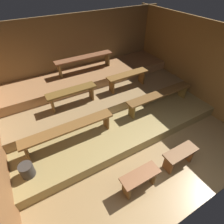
{
  "coord_description": "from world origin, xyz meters",
  "views": [
    {
      "loc": [
        -2.04,
        -0.85,
        3.75
      ],
      "look_at": [
        -0.18,
        2.37,
        0.64
      ],
      "focal_mm": 28.77,
      "sensor_mm": 36.0,
      "label": 1
    }
  ],
  "objects_px": {
    "bench_floor_right": "(180,155)",
    "pail_lower": "(27,170)",
    "bench_floor_left": "(140,178)",
    "bench_middle_right": "(127,77)",
    "bench_upper_center": "(84,59)",
    "bench_middle_left": "(72,93)",
    "bench_lower_right": "(160,95)",
    "bench_lower_left": "(69,129)"
  },
  "relations": [
    {
      "from": "bench_floor_right",
      "to": "pail_lower",
      "type": "distance_m",
      "value": 3.35
    },
    {
      "from": "bench_floor_left",
      "to": "bench_middle_right",
      "type": "xyz_separation_m",
      "value": [
        1.5,
        2.75,
        0.62
      ]
    },
    {
      "from": "bench_floor_left",
      "to": "bench_upper_center",
      "type": "distance_m",
      "value": 4.14
    },
    {
      "from": "bench_upper_center",
      "to": "pail_lower",
      "type": "height_order",
      "value": "bench_upper_center"
    },
    {
      "from": "bench_floor_left",
      "to": "bench_middle_left",
      "type": "distance_m",
      "value": 2.84
    },
    {
      "from": "bench_lower_right",
      "to": "bench_middle_right",
      "type": "bearing_deg",
      "value": 116.0
    },
    {
      "from": "bench_floor_right",
      "to": "bench_upper_center",
      "type": "relative_size",
      "value": 0.43
    },
    {
      "from": "pail_lower",
      "to": "bench_floor_left",
      "type": "bearing_deg",
      "value": -33.09
    },
    {
      "from": "bench_floor_right",
      "to": "pail_lower",
      "type": "xyz_separation_m",
      "value": [
        -3.1,
        1.27,
        0.1
      ]
    },
    {
      "from": "bench_floor_left",
      "to": "bench_lower_right",
      "type": "distance_m",
      "value": 2.66
    },
    {
      "from": "bench_floor_right",
      "to": "bench_middle_right",
      "type": "distance_m",
      "value": 2.84
    },
    {
      "from": "bench_middle_right",
      "to": "bench_upper_center",
      "type": "xyz_separation_m",
      "value": [
        -0.91,
        1.25,
        0.31
      ]
    },
    {
      "from": "bench_middle_left",
      "to": "pail_lower",
      "type": "bearing_deg",
      "value": -137.35
    },
    {
      "from": "bench_lower_left",
      "to": "bench_middle_left",
      "type": "relative_size",
      "value": 1.62
    },
    {
      "from": "bench_lower_left",
      "to": "bench_middle_left",
      "type": "xyz_separation_m",
      "value": [
        0.5,
        1.03,
        0.27
      ]
    },
    {
      "from": "bench_lower_left",
      "to": "pail_lower",
      "type": "bearing_deg",
      "value": -157.88
    },
    {
      "from": "bench_lower_left",
      "to": "bench_floor_right",
      "type": "bearing_deg",
      "value": -40.7
    },
    {
      "from": "bench_lower_left",
      "to": "bench_middle_left",
      "type": "height_order",
      "value": "bench_middle_left"
    },
    {
      "from": "bench_floor_left",
      "to": "bench_middle_right",
      "type": "distance_m",
      "value": 3.19
    },
    {
      "from": "bench_floor_right",
      "to": "bench_middle_left",
      "type": "bearing_deg",
      "value": 118.64
    },
    {
      "from": "bench_lower_right",
      "to": "bench_middle_right",
      "type": "height_order",
      "value": "bench_middle_right"
    },
    {
      "from": "bench_floor_left",
      "to": "bench_lower_left",
      "type": "height_order",
      "value": "bench_lower_left"
    },
    {
      "from": "bench_lower_left",
      "to": "pail_lower",
      "type": "xyz_separation_m",
      "value": [
        -1.1,
        -0.45,
        -0.24
      ]
    },
    {
      "from": "bench_middle_right",
      "to": "bench_middle_left",
      "type": "bearing_deg",
      "value": 180.0
    },
    {
      "from": "bench_floor_left",
      "to": "bench_lower_left",
      "type": "relative_size",
      "value": 0.37
    },
    {
      "from": "bench_lower_left",
      "to": "bench_upper_center",
      "type": "distance_m",
      "value": 2.75
    },
    {
      "from": "bench_middle_left",
      "to": "pail_lower",
      "type": "height_order",
      "value": "bench_middle_left"
    },
    {
      "from": "bench_lower_left",
      "to": "bench_upper_center",
      "type": "xyz_separation_m",
      "value": [
        1.45,
        2.27,
        0.58
      ]
    },
    {
      "from": "bench_floor_left",
      "to": "pail_lower",
      "type": "xyz_separation_m",
      "value": [
        -1.96,
        1.27,
        0.1
      ]
    },
    {
      "from": "bench_floor_left",
      "to": "pail_lower",
      "type": "height_order",
      "value": "pail_lower"
    },
    {
      "from": "bench_floor_left",
      "to": "bench_lower_right",
      "type": "xyz_separation_m",
      "value": [
        2.0,
        1.72,
        0.35
      ]
    },
    {
      "from": "pail_lower",
      "to": "bench_middle_right",
      "type": "bearing_deg",
      "value": 23.07
    },
    {
      "from": "bench_floor_right",
      "to": "bench_floor_left",
      "type": "bearing_deg",
      "value": 180.0
    },
    {
      "from": "bench_floor_right",
      "to": "bench_middle_right",
      "type": "bearing_deg",
      "value": 82.57
    },
    {
      "from": "bench_floor_left",
      "to": "bench_middle_left",
      "type": "bearing_deg",
      "value": 97.43
    },
    {
      "from": "bench_floor_right",
      "to": "bench_middle_left",
      "type": "xyz_separation_m",
      "value": [
        -1.5,
        2.75,
        0.62
      ]
    },
    {
      "from": "bench_floor_right",
      "to": "bench_lower_left",
      "type": "bearing_deg",
      "value": 139.3
    },
    {
      "from": "bench_floor_left",
      "to": "bench_upper_center",
      "type": "relative_size",
      "value": 0.43
    },
    {
      "from": "bench_lower_right",
      "to": "bench_middle_right",
      "type": "distance_m",
      "value": 1.17
    },
    {
      "from": "bench_floor_left",
      "to": "bench_middle_right",
      "type": "bearing_deg",
      "value": 61.36
    },
    {
      "from": "bench_floor_right",
      "to": "bench_middle_right",
      "type": "xyz_separation_m",
      "value": [
        0.36,
        2.75,
        0.62
      ]
    },
    {
      "from": "bench_middle_left",
      "to": "pail_lower",
      "type": "xyz_separation_m",
      "value": [
        -1.6,
        -1.47,
        -0.51
      ]
    }
  ]
}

